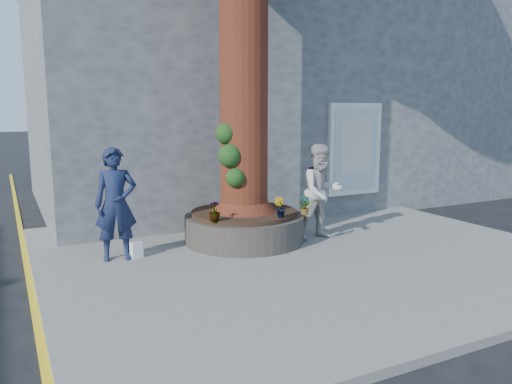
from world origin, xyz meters
name	(u,v)px	position (x,y,z in m)	size (l,w,h in m)	color
ground	(254,285)	(0.00, 0.00, 0.00)	(120.00, 120.00, 0.00)	black
pavement	(302,252)	(1.50, 1.00, 0.06)	(9.00, 8.00, 0.12)	slate
yellow_line	(32,297)	(-3.05, 1.00, 0.00)	(0.10, 30.00, 0.01)	yellow
stone_shop	(219,92)	(2.50, 7.20, 3.16)	(10.30, 8.30, 6.30)	#55585A
neighbour_shop	(422,100)	(10.50, 7.20, 3.00)	(6.00, 8.00, 6.00)	#55585A
planter	(244,226)	(0.80, 2.00, 0.41)	(2.30, 2.30, 0.60)	black
man	(116,204)	(-1.64, 1.91, 1.08)	(0.70, 0.46, 1.92)	#161F3D
woman	(322,192)	(2.23, 1.48, 1.06)	(0.91, 0.71, 1.88)	#B3B0AC
shopping_bag	(136,250)	(-1.34, 1.84, 0.26)	(0.20, 0.12, 0.28)	white
plant_a	(305,204)	(1.65, 1.15, 0.92)	(0.21, 0.14, 0.39)	gray
plant_b	(280,207)	(1.11, 1.15, 0.91)	(0.21, 0.20, 0.38)	gray
plant_c	(214,211)	(-0.05, 1.43, 0.90)	(0.20, 0.20, 0.36)	gray
plant_d	(305,207)	(1.65, 1.15, 0.86)	(0.26, 0.23, 0.29)	gray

